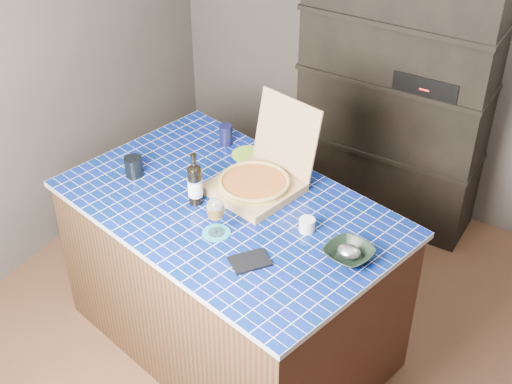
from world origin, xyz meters
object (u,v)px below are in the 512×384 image
Objects in this scene: pizza_box at (258,180)px; wine_glass at (215,210)px; kitchen_island at (231,275)px; mead_bottle at (195,184)px; bowl at (349,254)px; dvd_case at (250,261)px.

pizza_box is 2.82× the size of wine_glass.
wine_glass is (0.07, -0.22, 0.61)m from kitchen_island.
kitchen_island is at bearing -91.39° from pizza_box.
mead_bottle is 1.35× the size of bowl.
bowl is (0.61, 0.16, -0.11)m from wine_glass.
mead_bottle reaches higher than dvd_case.
pizza_box reaches higher than wine_glass.
kitchen_island is 0.65m from wine_glass.
bowl is at bearing 9.02° from kitchen_island.
wine_glass reaches higher than dvd_case.
pizza_box reaches higher than bowl.
mead_bottle is at bearing -145.85° from kitchen_island.
mead_bottle is 1.45× the size of wine_glass.
kitchen_island is at bearing 107.02° from wine_glass.
pizza_box is 3.21× the size of dvd_case.
bowl is (0.84, 0.01, -0.09)m from mead_bottle.
wine_glass is at bearing -164.83° from dvd_case.
mead_bottle is at bearing -171.48° from dvd_case.
mead_bottle is (-0.16, -0.06, 0.58)m from kitchen_island.
mead_bottle reaches higher than bowl.
pizza_box is at bearing 92.41° from wine_glass.
pizza_box reaches higher than dvd_case.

